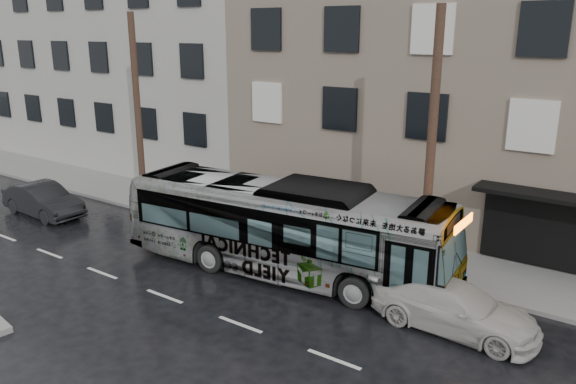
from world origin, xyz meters
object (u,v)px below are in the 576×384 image
(utility_pole_rear, at_px, (138,114))
(bus, at_px, (285,228))
(sign_post, at_px, (456,253))
(dark_sedan, at_px, (43,200))
(white_sedan, at_px, (455,307))
(utility_pole_front, at_px, (431,150))

(utility_pole_rear, distance_m, bus, 10.29)
(sign_post, distance_m, bus, 5.82)
(utility_pole_rear, height_order, dark_sedan, utility_pole_rear)
(white_sedan, bearing_deg, utility_pole_front, 40.19)
(bus, xyz_separation_m, white_sedan, (6.29, -0.44, -0.99))
(utility_pole_rear, bearing_deg, white_sedan, -8.71)
(sign_post, bearing_deg, bus, -159.84)
(bus, bearing_deg, dark_sedan, 89.44)
(utility_pole_front, xyz_separation_m, dark_sedan, (-17.32, -3.17, -3.89))
(dark_sedan, bearing_deg, utility_pole_rear, -44.65)
(sign_post, bearing_deg, dark_sedan, -170.24)
(sign_post, bearing_deg, utility_pole_front, 180.00)
(utility_pole_front, bearing_deg, dark_sedan, -169.63)
(utility_pole_front, xyz_separation_m, utility_pole_rear, (-14.00, 0.00, 0.00))
(utility_pole_front, relative_size, dark_sedan, 1.96)
(utility_pole_front, distance_m, sign_post, 3.48)
(utility_pole_front, height_order, bus, utility_pole_front)
(utility_pole_front, xyz_separation_m, white_sedan, (1.94, -2.44, -3.95))
(utility_pole_front, distance_m, dark_sedan, 18.03)
(utility_pole_front, height_order, white_sedan, utility_pole_front)
(utility_pole_rear, height_order, bus, utility_pole_rear)
(bus, bearing_deg, sign_post, -75.53)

